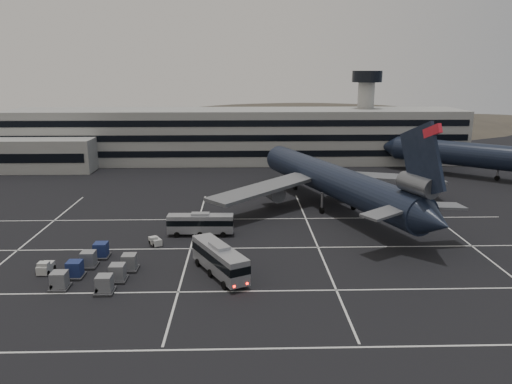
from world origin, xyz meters
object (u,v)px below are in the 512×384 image
trijet_main (334,181)px  uld_cluster (97,268)px  bus_near (220,258)px  tug_a (45,268)px  bus_far (201,223)px

trijet_main → uld_cluster: (-34.12, -28.58, -4.25)m
bus_near → tug_a: (-21.57, 1.23, -1.47)m
bus_far → tug_a: size_ratio=3.87×
uld_cluster → tug_a: bearing=171.7°
uld_cluster → bus_far: bearing=52.5°
bus_near → uld_cluster: bus_near is taller
trijet_main → tug_a: 49.42m
bus_far → uld_cluster: bus_far is taller
trijet_main → tug_a: trijet_main is taller
trijet_main → bus_near: bearing=-143.2°
tug_a → bus_far: bearing=40.4°
tug_a → uld_cluster: uld_cluster is taller
trijet_main → bus_near: 34.77m
bus_near → uld_cluster: (-14.96, 0.27, -1.18)m
trijet_main → uld_cluster: trijet_main is taller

